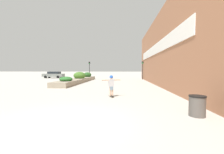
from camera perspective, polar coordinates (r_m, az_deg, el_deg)
The scene contains 10 objects.
ground_plane at distance 5.76m, azimuth -16.83°, elevation -16.46°, with size 300.00×300.00×0.00m, color #ADA89E.
building_wall_right at distance 15.81m, azimuth 20.28°, elevation 10.87°, with size 0.67×35.71×8.32m.
planter_box at distance 23.47m, azimuth -12.31°, elevation -0.77°, with size 1.94×15.41×1.57m.
skateboard at distance 10.41m, azimuth -0.26°, elevation -7.29°, with size 0.40×0.67×0.09m.
skateboarder at distance 10.29m, azimuth -0.26°, elevation -2.43°, with size 1.27×0.54×1.42m.
trash_bin at distance 7.07m, azimuth 29.71°, elevation -9.52°, with size 0.66×0.66×0.85m.
car_leftmost at distance 37.17m, azimuth 23.68°, elevation 0.83°, with size 4.57×2.03×1.50m.
car_center_left at distance 36.81m, azimuth -21.33°, elevation 0.85°, with size 4.67×1.95×1.48m.
traffic_light_left at distance 31.12m, azimuth -8.60°, elevation 3.70°, with size 0.28×0.30×3.54m.
traffic_light_right at distance 30.03m, azimuth 11.55°, elevation 3.73°, with size 0.28×0.30×3.57m.
Camera 1 is at (1.99, -5.07, 1.89)m, focal length 24.00 mm.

